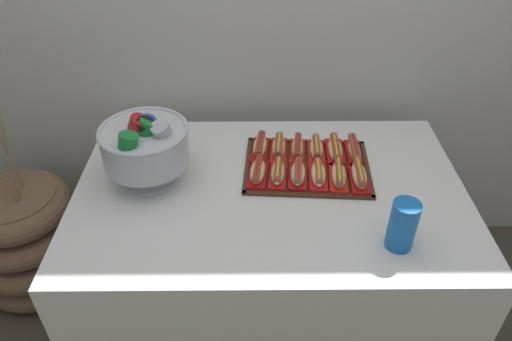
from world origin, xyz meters
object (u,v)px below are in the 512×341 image
Objects in this scene: serving_tray at (307,167)px; hot_dog_1 at (278,173)px; buffet_table at (269,254)px; hot_dog_9 at (316,149)px; floor_vase at (30,239)px; hot_dog_3 at (318,175)px; hot_dog_6 at (260,147)px; hot_dog_11 at (354,150)px; hot_dog_4 at (338,175)px; hot_dog_8 at (297,148)px; punch_bowl at (145,145)px; hot_dog_7 at (279,148)px; hot_dog_0 at (258,172)px; cup_stack at (402,225)px; hot_dog_10 at (335,150)px; hot_dog_2 at (298,174)px; hot_dog_5 at (359,175)px.

serving_tray is 3.03× the size of hot_dog_1.
hot_dog_9 reaches higher than buffet_table.
floor_vase is 1.42m from hot_dog_3.
hot_dog_6 is 0.97× the size of hot_dog_11.
hot_dog_4 is 0.18m from hot_dog_9.
buffet_table is 0.47m from hot_dog_4.
hot_dog_4 is (0.07, -0.00, 0.00)m from hot_dog_3.
buffet_table is at bearing -119.11° from hot_dog_8.
serving_tray is 1.56× the size of punch_bowl.
hot_dog_8 is 0.60m from punch_bowl.
hot_dog_7 is at bearing 17.59° from punch_bowl.
cup_stack reaches higher than hot_dog_0.
hot_dog_7 reaches higher than serving_tray.
hot_dog_6 is 0.30m from hot_dog_10.
hot_dog_2 is 0.45m from cup_stack.
floor_vase is at bearing 164.94° from punch_bowl.
hot_dog_2 is 0.28m from hot_dog_11.
punch_bowl is at bearing 177.84° from hot_dog_5.
hot_dog_10 is at bearing 176.27° from hot_dog_11.
cup_stack is at bearing -19.14° from floor_vase.
hot_dog_5 is 0.33m from cup_stack.
hot_dog_4 is at bearing -3.73° from hot_dog_0.
serving_tray is 0.14m from hot_dog_10.
cup_stack is (0.25, -0.41, 0.08)m from serving_tray.
floor_vase is 1.34m from hot_dog_8.
buffet_table is at bearing -168.75° from hot_dog_3.
hot_dog_6 reaches higher than serving_tray.
hot_dog_2 is (0.15, -0.01, -0.00)m from hot_dog_0.
hot_dog_7 reaches higher than hot_dog_10.
hot_dog_10 is at bearing 32.52° from serving_tray.
hot_dog_6 is (1.08, -0.02, 0.54)m from floor_vase.
hot_dog_9 is (-0.06, 0.17, -0.00)m from hot_dog_4.
hot_dog_2 is 0.99× the size of hot_dog_3.
cup_stack is at bearing -42.28° from hot_dog_1.
hot_dog_5 is at bearing -69.29° from hot_dog_10.
hot_dog_3 is 0.96× the size of cup_stack.
hot_dog_6 is 0.08m from hot_dog_7.
hot_dog_4 is 1.05× the size of hot_dog_8.
hot_dog_9 is (0.07, -0.00, -0.00)m from hot_dog_8.
punch_bowl is at bearing 178.48° from hot_dog_2.
hot_dog_9 is 0.54m from cup_stack.
floor_vase reaches higher than buffet_table.
hot_dog_8 reaches higher than serving_tray.
cup_stack reaches higher than hot_dog_7.
hot_dog_8 is 0.96× the size of cup_stack.
punch_bowl reaches higher than hot_dog_10.
floor_vase reaches higher than hot_dog_10.
buffet_table is 0.51m from hot_dog_5.
floor_vase is at bearing 178.92° from hot_dog_6.
hot_dog_10 is (0.26, 0.20, 0.39)m from buffet_table.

